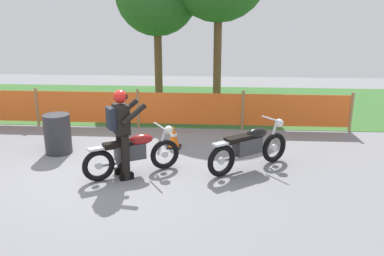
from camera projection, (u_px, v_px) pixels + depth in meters
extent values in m
cube|color=gray|center=(107.00, 173.00, 7.91)|extent=(24.00, 24.00, 0.02)
cube|color=#386B2D|center=(156.00, 102.00, 13.86)|extent=(24.00, 6.08, 0.01)
cylinder|color=#997547|center=(37.00, 107.00, 11.00)|extent=(0.08, 0.08, 1.05)
cylinder|color=#997547|center=(138.00, 109.00, 10.81)|extent=(0.08, 0.08, 1.05)
cylinder|color=#997547|center=(243.00, 110.00, 10.62)|extent=(0.08, 0.08, 1.05)
cylinder|color=#997547|center=(351.00, 112.00, 10.43)|extent=(0.08, 0.08, 1.05)
cube|color=orange|center=(87.00, 107.00, 10.90)|extent=(2.72, 0.02, 0.85)
cube|color=orange|center=(190.00, 109.00, 10.71)|extent=(2.72, 0.02, 0.85)
cube|color=orange|center=(297.00, 111.00, 10.52)|extent=(2.72, 0.02, 0.85)
cylinder|color=brown|center=(158.00, 61.00, 14.63)|extent=(0.28, 0.28, 2.59)
cylinder|color=brown|center=(217.00, 54.00, 14.11)|extent=(0.28, 0.28, 3.16)
torus|color=black|center=(165.00, 154.00, 8.03)|extent=(0.58, 0.41, 0.61)
cylinder|color=silver|center=(165.00, 154.00, 8.03)|extent=(0.14, 0.12, 0.13)
torus|color=black|center=(99.00, 166.00, 7.45)|extent=(0.58, 0.41, 0.61)
cylinder|color=silver|center=(99.00, 166.00, 7.45)|extent=(0.14, 0.12, 0.13)
cube|color=#38383D|center=(130.00, 152.00, 7.67)|extent=(0.61, 0.49, 0.31)
ellipsoid|color=maroon|center=(141.00, 140.00, 7.71)|extent=(0.54, 0.45, 0.21)
cube|color=black|center=(118.00, 145.00, 7.52)|extent=(0.57, 0.46, 0.10)
cube|color=silver|center=(97.00, 149.00, 7.36)|extent=(0.37, 0.31, 0.04)
cylinder|color=silver|center=(162.00, 142.00, 7.93)|extent=(0.22, 0.16, 0.54)
sphere|color=white|center=(169.00, 130.00, 7.93)|extent=(0.24, 0.24, 0.17)
cylinder|color=silver|center=(160.00, 126.00, 7.82)|extent=(0.32, 0.51, 0.03)
cylinder|color=silver|center=(114.00, 163.00, 7.73)|extent=(0.48, 0.33, 0.07)
torus|color=black|center=(274.00, 147.00, 8.40)|extent=(0.57, 0.48, 0.63)
cylinder|color=silver|center=(274.00, 147.00, 8.40)|extent=(0.15, 0.13, 0.14)
torus|color=black|center=(221.00, 161.00, 7.66)|extent=(0.57, 0.48, 0.63)
cylinder|color=silver|center=(221.00, 161.00, 7.66)|extent=(0.15, 0.13, 0.14)
cube|color=#38383D|center=(247.00, 146.00, 7.95)|extent=(0.62, 0.55, 0.32)
ellipsoid|color=black|center=(257.00, 133.00, 8.01)|extent=(0.55, 0.50, 0.22)
cube|color=black|center=(238.00, 139.00, 7.76)|extent=(0.57, 0.51, 0.10)
cube|color=silver|center=(222.00, 144.00, 7.56)|extent=(0.38, 0.34, 0.04)
cylinder|color=silver|center=(273.00, 135.00, 8.28)|extent=(0.22, 0.19, 0.56)
sphere|color=white|center=(279.00, 123.00, 8.30)|extent=(0.25, 0.25, 0.18)
cylinder|color=silver|center=(272.00, 119.00, 8.17)|extent=(0.39, 0.49, 0.03)
cylinder|color=silver|center=(231.00, 158.00, 7.97)|extent=(0.47, 0.39, 0.07)
cylinder|color=black|center=(120.00, 153.00, 7.76)|extent=(0.21, 0.21, 0.86)
cube|color=black|center=(121.00, 170.00, 7.86)|extent=(0.28, 0.23, 0.12)
cylinder|color=black|center=(126.00, 158.00, 7.49)|extent=(0.21, 0.21, 0.86)
cube|color=black|center=(127.00, 176.00, 7.59)|extent=(0.28, 0.23, 0.12)
cube|color=black|center=(121.00, 119.00, 7.42)|extent=(0.39, 0.43, 0.56)
cylinder|color=black|center=(126.00, 109.00, 7.65)|extent=(0.47, 0.34, 0.38)
cylinder|color=black|center=(134.00, 114.00, 7.28)|extent=(0.47, 0.34, 0.38)
sphere|color=red|center=(120.00, 97.00, 7.30)|extent=(0.34, 0.34, 0.25)
cube|color=black|center=(125.00, 96.00, 7.35)|extent=(0.12, 0.17, 0.08)
cube|color=#1E232D|center=(112.00, 118.00, 7.34)|extent=(0.28, 0.32, 0.40)
cube|color=black|center=(174.00, 147.00, 9.37)|extent=(0.32, 0.32, 0.03)
cone|color=orange|center=(174.00, 136.00, 9.29)|extent=(0.26, 0.26, 0.50)
cylinder|color=white|center=(174.00, 135.00, 9.29)|extent=(0.15, 0.15, 0.06)
cylinder|color=#2D2D33|center=(58.00, 134.00, 8.90)|extent=(0.58, 0.58, 0.88)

